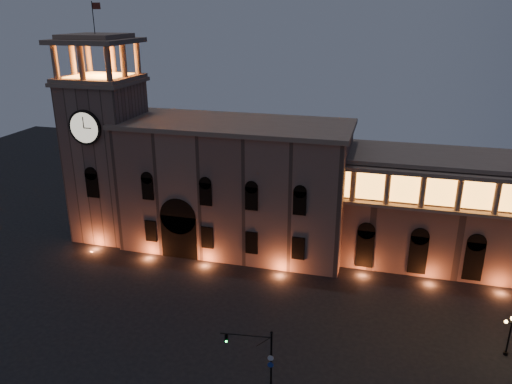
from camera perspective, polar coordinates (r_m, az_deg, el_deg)
ground at (r=53.11m, az=-7.46°, el=-16.25°), size 160.00×160.00×0.00m
government_building at (r=68.01m, az=-2.48°, el=0.71°), size 30.80×12.80×17.60m
clock_tower at (r=73.56m, az=-16.62°, el=4.42°), size 9.80×9.80×32.40m
colonnade_wing at (r=69.10m, az=26.21°, el=-2.39°), size 40.60×11.50×14.50m
traffic_light at (r=44.78m, az=0.71°, el=-18.63°), size 4.57×0.89×6.31m
street_lamp_near at (r=54.74m, az=27.04°, el=-14.08°), size 1.42×0.68×4.31m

